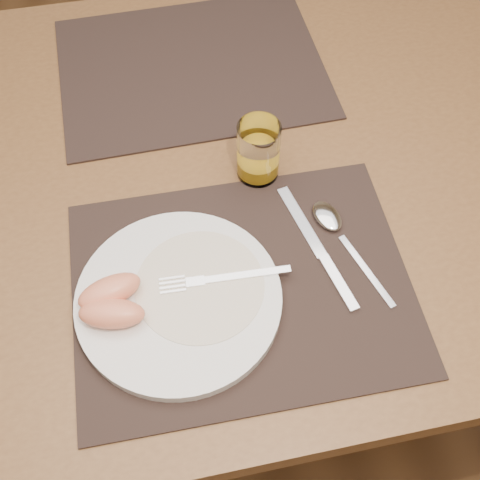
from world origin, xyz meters
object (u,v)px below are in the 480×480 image
Objects in this scene: plate at (179,299)px; juice_glass at (258,153)px; table at (205,198)px; placemat_far at (191,67)px; spoon at (333,224)px; placemat_near at (242,286)px; fork at (214,279)px; knife at (323,256)px.

plate is 0.25m from juice_glass.
placemat_far reaches higher than table.
placemat_far is at bearing 85.24° from table.
placemat_far is at bearing 111.24° from spoon.
placemat_near is 2.57× the size of fork.
placemat_near is 0.09m from plate.
placemat_far is at bearing 89.78° from placemat_near.
juice_glass is at bearing 71.38° from placemat_near.
plate is at bearing -101.07° from placemat_far.
juice_glass reaches higher than spoon.
fork is at bearing -118.94° from juice_glass.
fork is (-0.04, 0.01, 0.02)m from placemat_near.
juice_glass is (0.15, 0.20, 0.03)m from plate.
juice_glass reaches higher than plate.
fork is at bearing -95.06° from placemat_far.
table is 7.39× the size of spoon.
plate reaches higher than spoon.
juice_glass is at bearing 52.62° from plate.
table is 0.16m from juice_glass.
knife is at bearing 7.96° from plate.
plate is at bearing -174.82° from placemat_near.
spoon is (0.15, 0.07, 0.01)m from placemat_near.
plate is at bearing -161.80° from spoon.
placemat_near is at bearing -10.33° from fork.
placemat_near is at bearing -170.05° from knife.
knife is at bearing -120.61° from spoon.
juice_glass reaches higher than table.
plate is 2.82× the size of juice_glass.
placemat_far is 2.37× the size of spoon.
placemat_near is 1.67× the size of plate.
placemat_near is 1.00× the size of placemat_far.
juice_glass reaches higher than knife.
plate reaches higher than table.
placemat_far is 1.67× the size of plate.
table is 8.00× the size of fork.
fork is at bearing -174.83° from knife.
placemat_far is at bearing 84.94° from fork.
spoon is (0.03, 0.05, 0.00)m from knife.
plate is (-0.07, -0.23, 0.10)m from table.
placemat_far is 0.26m from juice_glass.
fork is at bearing 16.42° from plate.
spoon is at bearing -68.76° from placemat_far.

